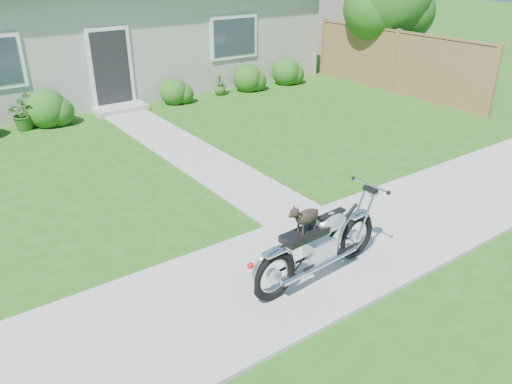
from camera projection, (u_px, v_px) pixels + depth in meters
ground at (408, 218)px, 8.20m from camera, size 80.00×80.00×0.00m
sidewalk at (408, 217)px, 8.19m from camera, size 24.00×2.20×0.04m
walkway at (183, 149)px, 11.07m from camera, size 1.20×8.00×0.03m
house at (118, 15)px, 16.07m from camera, size 12.60×7.03×4.50m
fence at (395, 61)px, 15.31m from camera, size 0.12×6.62×1.90m
tree_near at (395, 2)px, 15.83m from camera, size 2.65×2.60×3.99m
shrub_row at (154, 93)px, 13.98m from camera, size 10.33×1.01×1.01m
potted_plant_left at (21, 113)px, 12.18m from camera, size 0.71×0.80×0.83m
potted_plant_right at (220, 84)px, 15.20m from camera, size 0.54×0.54×0.69m
motorcycle_with_dog at (320, 242)px, 6.46m from camera, size 2.22×0.60×1.16m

